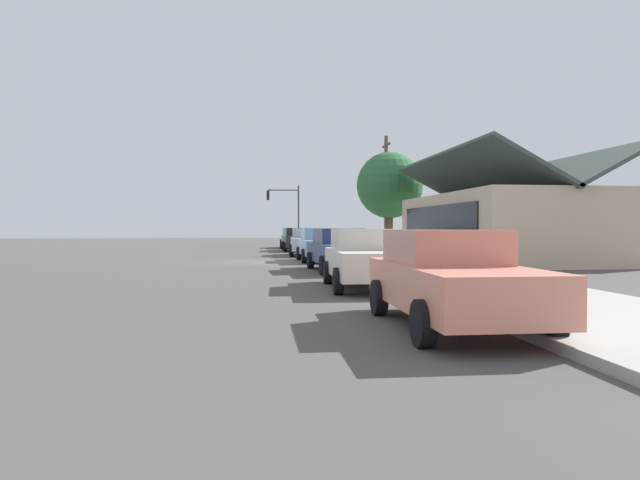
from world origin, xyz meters
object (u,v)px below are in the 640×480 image
at_px(car_navy, 340,249).
at_px(car_coral, 450,277).
at_px(car_skyblue, 320,244).
at_px(car_charcoal, 297,239).
at_px(shade_tree, 390,185).
at_px(traffic_light_main, 286,205).
at_px(car_seafoam, 292,238).
at_px(fire_hydrant_red, 326,245).
at_px(car_silver, 307,241).
at_px(car_ivory, 365,258).
at_px(utility_pole_wooden, 386,192).

height_order(car_navy, car_coral, same).
distance_m(car_skyblue, car_coral, 18.11).
xyz_separation_m(car_charcoal, car_coral, (29.89, 0.15, 0.00)).
height_order(car_skyblue, shade_tree, shade_tree).
bearing_deg(traffic_light_main, car_coral, 0.43).
bearing_deg(traffic_light_main, car_seafoam, 4.10).
distance_m(traffic_light_main, fire_hydrant_red, 13.83).
bearing_deg(shade_tree, car_navy, -20.60).
xyz_separation_m(car_silver, car_ivory, (17.65, -0.13, -0.00)).
bearing_deg(car_coral, car_silver, -179.16).
bearing_deg(car_ivory, traffic_light_main, -177.69).
height_order(utility_pole_wooden, fire_hydrant_red, utility_pole_wooden).
height_order(car_ivory, fire_hydrant_red, car_ivory).
relative_size(traffic_light_main, utility_pole_wooden, 0.69).
bearing_deg(utility_pole_wooden, car_ivory, -15.00).
bearing_deg(car_charcoal, car_seafoam, 179.26).
bearing_deg(fire_hydrant_red, car_coral, -2.99).
bearing_deg(car_charcoal, utility_pole_wooden, 61.01).
height_order(car_skyblue, utility_pole_wooden, utility_pole_wooden).
height_order(car_skyblue, car_navy, same).
xyz_separation_m(car_silver, car_skyblue, (5.53, 0.10, -0.00)).
xyz_separation_m(shade_tree, fire_hydrant_red, (0.68, -4.23, -3.82)).
xyz_separation_m(car_seafoam, shade_tree, (8.96, 5.62, 3.50)).
xyz_separation_m(car_skyblue, shade_tree, (-8.63, 5.57, 3.51)).
height_order(shade_tree, utility_pole_wooden, utility_pole_wooden).
distance_m(car_silver, fire_hydrant_red, 2.83).
bearing_deg(car_skyblue, car_seafoam, 179.80).
bearing_deg(car_silver, shade_tree, 121.53).
bearing_deg(car_seafoam, utility_pole_wooden, 33.58).
relative_size(car_silver, car_skyblue, 1.04).
bearing_deg(car_silver, car_ivory, 2.46).
height_order(car_silver, fire_hydrant_red, car_silver).
height_order(car_silver, car_skyblue, same).
relative_size(car_charcoal, car_skyblue, 1.00).
bearing_deg(utility_pole_wooden, traffic_light_main, -155.95).
xyz_separation_m(car_charcoal, car_ivory, (23.89, -0.06, 0.00)).
height_order(car_coral, utility_pole_wooden, utility_pole_wooden).
bearing_deg(car_ivory, fire_hydrant_red, 177.69).
xyz_separation_m(car_silver, traffic_light_main, (-15.82, -0.22, 2.68)).
relative_size(car_seafoam, car_coral, 1.07).
bearing_deg(car_seafoam, car_coral, 2.49).
bearing_deg(car_skyblue, fire_hydrant_red, 170.08).
bearing_deg(car_ivory, car_skyblue, -178.94).
xyz_separation_m(shade_tree, utility_pole_wooden, (-0.04, -0.23, -0.39)).
distance_m(car_coral, traffic_light_main, 39.55).
relative_size(car_seafoam, car_silver, 1.08).
distance_m(car_silver, car_skyblue, 5.54).
relative_size(car_seafoam, car_skyblue, 1.13).
relative_size(car_skyblue, utility_pole_wooden, 0.58).
height_order(car_seafoam, car_charcoal, same).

